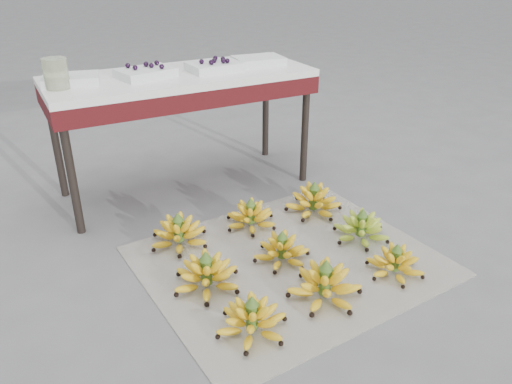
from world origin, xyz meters
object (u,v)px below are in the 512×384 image
tray_left (146,72)px  bunch_back_left (179,233)px  bunch_front_center (325,285)px  tray_far_right (259,61)px  bunch_back_right (314,202)px  bunch_front_left (252,320)px  tray_far_left (71,79)px  newspaper_mat (289,261)px  bunch_mid_left (207,275)px  bunch_back_center (251,216)px  bunch_front_right (395,263)px  glass_jar (56,73)px  vendor_table (181,87)px  tray_right (214,66)px  bunch_mid_right (361,228)px  bunch_mid_center (282,250)px

tray_left → bunch_back_left: bearing=-97.8°
bunch_front_center → tray_far_right: tray_far_right is taller
bunch_back_right → tray_far_right: 0.87m
bunch_front_left → bunch_back_left: size_ratio=1.04×
bunch_back_left → tray_far_left: size_ratio=1.01×
tray_left → bunch_front_center: bearing=-76.7°
bunch_front_left → bunch_back_right: size_ratio=0.86×
newspaper_mat → bunch_mid_left: bunch_mid_left is taller
bunch_back_center → bunch_front_left: bearing=-101.8°
bunch_mid_left → bunch_front_right: bearing=-18.1°
bunch_front_right → bunch_back_center: size_ratio=0.81×
bunch_front_center → bunch_back_right: bunch_front_center is taller
bunch_front_left → bunch_back_left: 0.70m
newspaper_mat → tray_far_left: (-0.67, 0.98, 0.69)m
tray_left → tray_far_right: tray_left is taller
newspaper_mat → glass_jar: bearing=129.1°
tray_far_right → vendor_table: bearing=178.4°
tray_right → bunch_front_right: bearing=-76.7°
bunch_back_left → bunch_back_center: bunch_back_left is taller
bunch_mid_right → newspaper_mat: bearing=-156.8°
bunch_back_left → glass_jar: (-0.36, 0.55, 0.68)m
bunch_back_left → bunch_mid_left: bearing=-87.8°
newspaper_mat → tray_far_left: tray_far_left is taller
bunch_mid_left → bunch_mid_center: (0.37, 0.02, -0.01)m
bunch_front_center → tray_left: (-0.29, 1.23, 0.63)m
bunch_front_left → tray_right: bearing=82.1°
bunch_front_center → bunch_back_right: (0.37, 0.62, -0.00)m
tray_far_right → tray_far_left: bearing=177.6°
tray_far_right → newspaper_mat: bearing=-110.5°
bunch_mid_right → bunch_mid_left: bearing=-156.2°
bunch_mid_center → bunch_front_right: bearing=-60.4°
bunch_front_center → tray_left: size_ratio=1.26×
bunch_front_left → tray_left: size_ratio=1.01×
bunch_front_center → tray_far_left: size_ratio=1.31×
bunch_front_center → bunch_front_right: (0.36, -0.01, -0.01)m
bunch_mid_right → bunch_back_right: (-0.05, 0.33, 0.01)m
glass_jar → bunch_front_left: bearing=-73.1°
bunch_mid_left → tray_right: tray_right is taller
newspaper_mat → glass_jar: size_ratio=8.79×
bunch_mid_center → bunch_back_right: size_ratio=0.89×
bunch_mid_left → bunch_mid_right: bunch_mid_left is taller
bunch_mid_right → bunch_front_right: bearing=-76.7°
bunch_back_center → tray_right: bearing=98.2°
vendor_table → tray_right: 0.21m
bunch_front_center → bunch_back_center: bearing=113.3°
bunch_back_center → bunch_front_right: bearing=-45.7°
tray_far_left → bunch_mid_center: bearing=-56.3°
tray_left → bunch_front_left: bearing=-92.6°
bunch_front_center → bunch_back_left: size_ratio=1.30×
bunch_back_left → bunch_front_left: bearing=-83.4°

